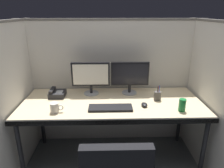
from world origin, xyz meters
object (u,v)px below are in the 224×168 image
object	(u,v)px
soda_can	(182,105)
pen_cup	(158,96)
coffee_mug	(55,108)
monitor_left	(91,76)
desk_phone	(57,94)
computer_mouse	(144,105)
keyboard_main	(110,108)
desk	(112,106)
monitor_right	(130,76)

from	to	relation	value
soda_can	pen_cup	bearing A→B (deg)	123.62
pen_cup	coffee_mug	bearing A→B (deg)	-166.23
monitor_left	pen_cup	xyz separation A→B (m)	(0.73, -0.20, -0.17)
monitor_left	desk_phone	size ratio (longest dim) A/B	2.26
computer_mouse	keyboard_main	bearing A→B (deg)	-171.75
desk_phone	pen_cup	xyz separation A→B (m)	(1.11, -0.13, 0.02)
desk	monitor_left	size ratio (longest dim) A/B	4.42
pen_cup	monitor_right	bearing A→B (deg)	144.39
monitor_left	monitor_right	world-z (taller)	same
coffee_mug	desk_phone	distance (m)	0.39
monitor_left	monitor_right	xyz separation A→B (m)	(0.45, 0.01, 0.00)
computer_mouse	pen_cup	world-z (taller)	pen_cup
monitor_right	monitor_left	bearing A→B (deg)	-179.16
desk_phone	computer_mouse	bearing A→B (deg)	-16.80
monitor_left	pen_cup	distance (m)	0.77
coffee_mug	pen_cup	bearing A→B (deg)	13.77
keyboard_main	coffee_mug	world-z (taller)	coffee_mug
desk	computer_mouse	size ratio (longest dim) A/B	19.79
monitor_right	pen_cup	distance (m)	0.38
monitor_left	keyboard_main	xyz separation A→B (m)	(0.22, -0.40, -0.20)
keyboard_main	computer_mouse	world-z (taller)	computer_mouse
monitor_right	pen_cup	bearing A→B (deg)	-35.61
desk_phone	pen_cup	size ratio (longest dim) A/B	1.12
monitor_right	computer_mouse	bearing A→B (deg)	-72.01
coffee_mug	desk_phone	xyz separation A→B (m)	(-0.07, 0.39, -0.01)
monitor_right	desk_phone	xyz separation A→B (m)	(-0.83, -0.07, -0.18)
monitor_right	soda_can	distance (m)	0.67
keyboard_main	coffee_mug	size ratio (longest dim) A/B	3.41
coffee_mug	keyboard_main	bearing A→B (deg)	5.91
monitor_left	keyboard_main	bearing A→B (deg)	-61.46
monitor_left	soda_can	size ratio (longest dim) A/B	3.52
desk	desk_phone	world-z (taller)	desk_phone
monitor_left	coffee_mug	xyz separation A→B (m)	(-0.31, -0.45, -0.17)
desk	desk_phone	size ratio (longest dim) A/B	10.00
monitor_right	coffee_mug	size ratio (longest dim) A/B	3.41
computer_mouse	coffee_mug	bearing A→B (deg)	-173.16
keyboard_main	coffee_mug	xyz separation A→B (m)	(-0.53, -0.05, 0.04)
desk	monitor_right	size ratio (longest dim) A/B	4.42
desk	coffee_mug	world-z (taller)	coffee_mug
monitor_right	desk_phone	world-z (taller)	monitor_right
coffee_mug	monitor_left	bearing A→B (deg)	55.14
coffee_mug	soda_can	xyz separation A→B (m)	(1.21, -0.01, 0.01)
computer_mouse	monitor_right	bearing A→B (deg)	107.99
keyboard_main	soda_can	xyz separation A→B (m)	(0.69, -0.06, 0.05)
coffee_mug	pen_cup	world-z (taller)	pen_cup
desk	keyboard_main	size ratio (longest dim) A/B	4.42
computer_mouse	coffee_mug	size ratio (longest dim) A/B	0.76
monitor_left	keyboard_main	size ratio (longest dim) A/B	1.00
desk_phone	soda_can	world-z (taller)	soda_can
desk	monitor_right	world-z (taller)	monitor_right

